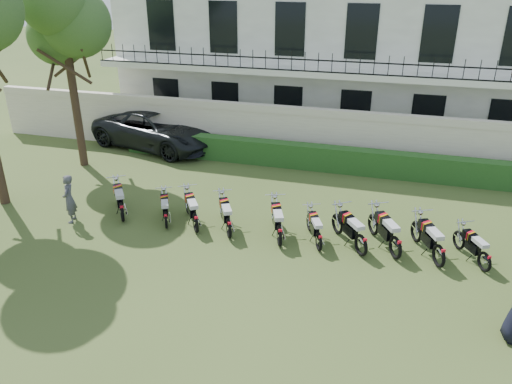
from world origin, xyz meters
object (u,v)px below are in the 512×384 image
at_px(motorcycle_0, 121,208).
at_px(motorcycle_1, 166,216).
at_px(motorcycle_6, 361,240).
at_px(motorcycle_8, 440,251).
at_px(motorcycle_4, 280,231).
at_px(inspector, 69,199).
at_px(motorcycle_7, 396,243).
at_px(motorcycle_3, 229,224).
at_px(motorcycle_5, 319,237).
at_px(suv, 157,129).
at_px(motorcycle_2, 195,218).
at_px(motorcycle_9, 485,257).
at_px(tree_west_near, 63,15).

height_order(motorcycle_0, motorcycle_1, motorcycle_0).
height_order(motorcycle_6, motorcycle_8, motorcycle_8).
bearing_deg(motorcycle_4, motorcycle_8, -19.20).
relative_size(motorcycle_4, inspector, 1.21).
bearing_deg(motorcycle_7, inspector, 154.29).
relative_size(motorcycle_3, motorcycle_4, 0.92).
xyz_separation_m(motorcycle_4, motorcycle_5, (1.15, 0.06, -0.06)).
bearing_deg(motorcycle_0, motorcycle_5, -35.91).
height_order(suv, inspector, suv).
bearing_deg(motorcycle_2, motorcycle_4, -34.77).
bearing_deg(motorcycle_9, tree_west_near, 136.83).
relative_size(suv, inspector, 3.79).
xyz_separation_m(motorcycle_1, motorcycle_4, (3.66, -0.07, 0.07)).
distance_m(motorcycle_4, inspector, 6.81).
xyz_separation_m(motorcycle_3, inspector, (-5.22, -0.35, 0.30)).
height_order(motorcycle_1, motorcycle_6, motorcycle_6).
distance_m(motorcycle_1, motorcycle_4, 3.66).
relative_size(motorcycle_7, inspector, 1.18).
bearing_deg(suv, motorcycle_4, -119.50).
bearing_deg(motorcycle_5, motorcycle_3, 157.31).
relative_size(motorcycle_9, inspector, 1.00).
bearing_deg(tree_west_near, motorcycle_7, -17.60).
bearing_deg(motorcycle_6, motorcycle_7, -29.52).
height_order(motorcycle_1, motorcycle_3, motorcycle_3).
height_order(tree_west_near, motorcycle_4, tree_west_near).
bearing_deg(motorcycle_7, motorcycle_0, 152.11).
bearing_deg(tree_west_near, motorcycle_1, -36.10).
relative_size(motorcycle_0, motorcycle_1, 1.07).
bearing_deg(motorcycle_2, motorcycle_6, -32.75).
bearing_deg(motorcycle_0, tree_west_near, 99.38).
height_order(motorcycle_5, motorcycle_7, motorcycle_7).
distance_m(motorcycle_1, motorcycle_5, 4.81).
xyz_separation_m(motorcycle_7, suv, (-10.71, 6.92, 0.31)).
height_order(motorcycle_9, suv, suv).
distance_m(tree_west_near, inspector, 7.29).
bearing_deg(motorcycle_0, motorcycle_6, -35.49).
bearing_deg(motorcycle_4, motorcycle_6, -17.84).
bearing_deg(motorcycle_3, motorcycle_7, -25.98).
distance_m(motorcycle_8, suv, 13.78).
bearing_deg(motorcycle_4, motorcycle_2, 157.82).
height_order(motorcycle_6, motorcycle_9, motorcycle_6).
xyz_separation_m(motorcycle_1, motorcycle_6, (6.00, 0.04, 0.07)).
xyz_separation_m(motorcycle_4, motorcycle_8, (4.42, 0.11, 0.01)).
distance_m(motorcycle_0, motorcycle_6, 7.54).
distance_m(tree_west_near, motorcycle_2, 9.55).
xyz_separation_m(motorcycle_6, motorcycle_7, (0.93, 0.11, 0.02)).
relative_size(motorcycle_5, suv, 0.28).
relative_size(motorcycle_0, motorcycle_4, 0.88).
distance_m(motorcycle_0, motorcycle_3, 3.63).
bearing_deg(motorcycle_2, motorcycle_0, 146.35).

